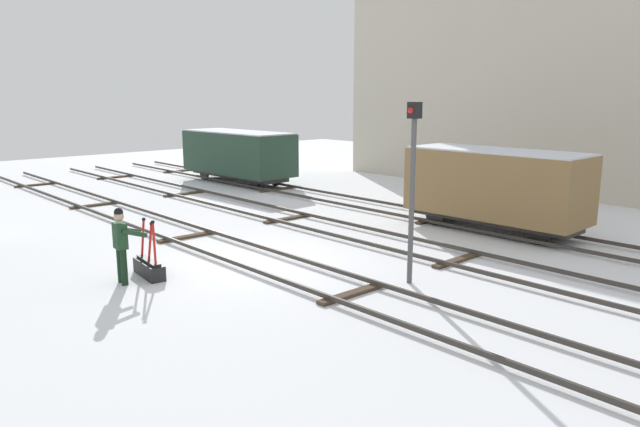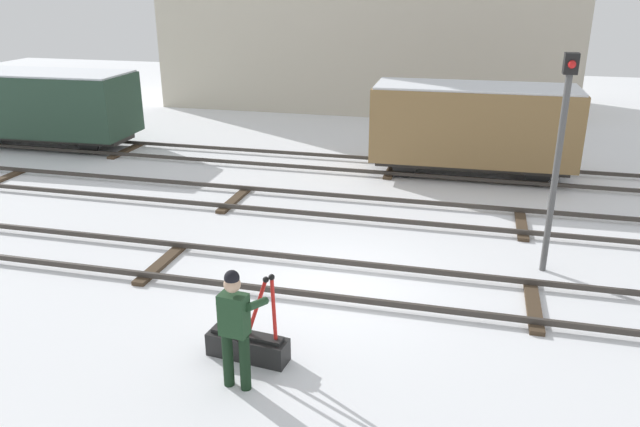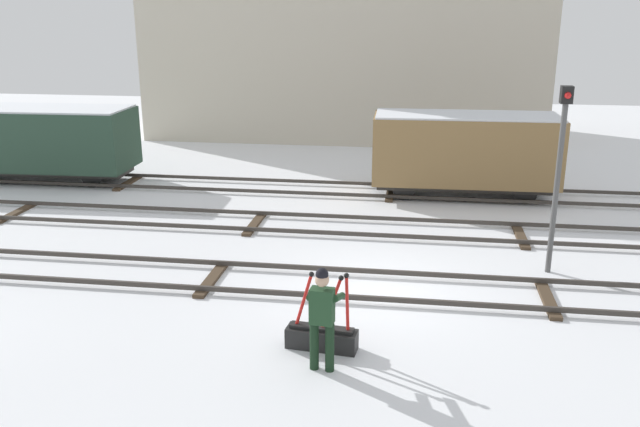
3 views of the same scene
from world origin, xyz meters
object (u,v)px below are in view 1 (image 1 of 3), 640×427
Objects in this scene: freight_car_mid_siding at (495,185)px; freight_car_back_track at (238,154)px; switch_lever_frame at (149,266)px; signal_post at (412,176)px; rail_worker at (122,241)px.

freight_car_mid_siding is 14.10m from freight_car_back_track.
signal_post reaches higher than switch_lever_frame.
freight_car_mid_siding reaches higher than rail_worker.
signal_post reaches higher than freight_car_back_track.
signal_post reaches higher than freight_car_mid_siding.
freight_car_mid_siding reaches higher than switch_lever_frame.
rail_worker is 6.77m from signal_post.
freight_car_mid_siding reaches higher than freight_car_back_track.
rail_worker is at bearing -132.03° from signal_post.
freight_car_mid_siding is (-1.56, 6.06, -1.03)m from signal_post.
rail_worker is 11.34m from freight_car_mid_siding.
switch_lever_frame is 15.21m from freight_car_back_track.
switch_lever_frame is at bearing 104.96° from rail_worker.
switch_lever_frame is 0.23× the size of freight_car_back_track.
freight_car_mid_siding is at bearing 80.34° from switch_lever_frame.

